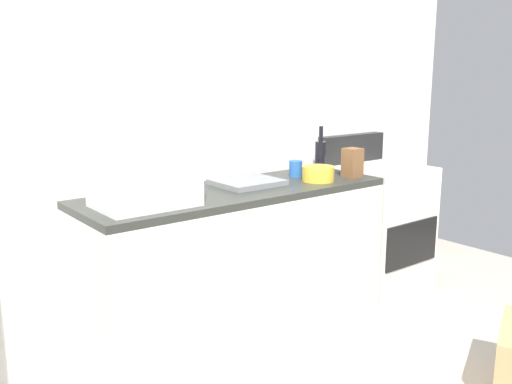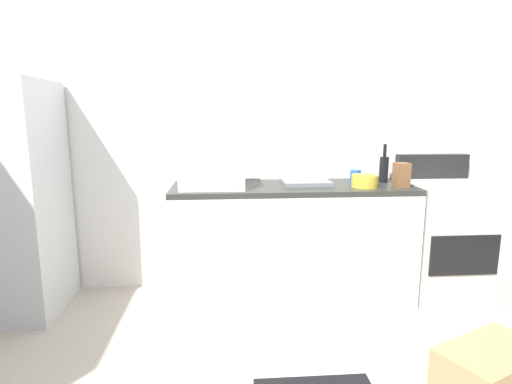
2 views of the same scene
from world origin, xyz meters
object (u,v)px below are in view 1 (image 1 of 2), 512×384
object	(u,v)px
wine_bottle	(320,156)
knife_block	(352,163)
microwave	(144,179)
coffee_mug	(296,169)
stove_oven	(376,227)
mixing_bowl	(318,174)

from	to	relation	value
wine_bottle	knife_block	xyz separation A→B (m)	(0.04, -0.24, -0.02)
microwave	knife_block	world-z (taller)	microwave
microwave	coffee_mug	world-z (taller)	microwave
knife_block	coffee_mug	bearing A→B (deg)	139.68
stove_oven	coffee_mug	bearing A→B (deg)	174.48
stove_oven	wine_bottle	size ratio (longest dim) A/B	3.67
mixing_bowl	microwave	bearing A→B (deg)	177.19
knife_block	mixing_bowl	bearing A→B (deg)	172.78
coffee_mug	mixing_bowl	distance (m)	0.19
wine_bottle	coffee_mug	xyz separation A→B (m)	(-0.23, -0.02, -0.06)
wine_bottle	knife_block	distance (m)	0.25
stove_oven	wine_bottle	world-z (taller)	wine_bottle
coffee_mug	mixing_bowl	world-z (taller)	coffee_mug
microwave	mixing_bowl	distance (m)	1.12
wine_bottle	knife_block	size ratio (longest dim) A/B	1.67
coffee_mug	knife_block	world-z (taller)	knife_block
knife_block	stove_oven	bearing A→B (deg)	19.61
stove_oven	microwave	distance (m)	1.90
wine_bottle	coffee_mug	bearing A→B (deg)	-175.63
stove_oven	knife_block	size ratio (longest dim) A/B	6.11
coffee_mug	mixing_bowl	size ratio (longest dim) A/B	0.53
wine_bottle	knife_block	world-z (taller)	wine_bottle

